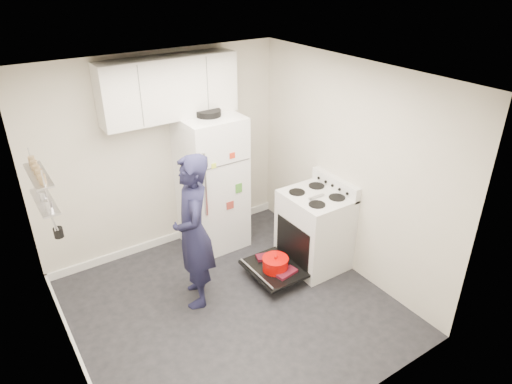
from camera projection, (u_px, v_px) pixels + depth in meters
room at (224, 211)px, 4.45m from camera, size 3.21×3.21×2.51m
electric_range at (314, 231)px, 5.51m from camera, size 0.66×0.76×1.10m
open_oven_door at (274, 266)px, 5.34m from camera, size 0.55×0.70×0.23m
refrigerator at (212, 182)px, 5.75m from camera, size 0.72×0.74×1.82m
upper_cabinets at (169, 88)px, 5.14m from camera, size 1.60×0.33×0.70m
wall_shelf_rack at (42, 189)px, 3.84m from camera, size 0.14×0.60×0.61m
person at (194, 232)px, 4.74m from camera, size 0.61×0.74×1.73m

